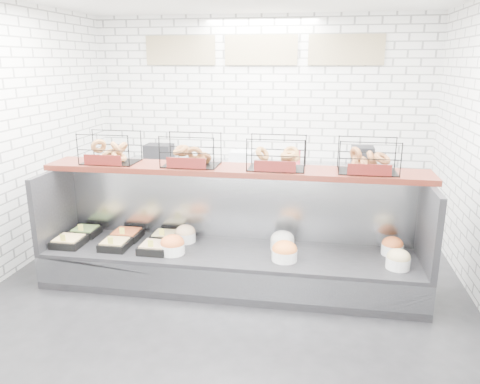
# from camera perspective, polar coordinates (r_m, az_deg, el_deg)

# --- Properties ---
(ground) EXTENTS (5.50, 5.50, 0.00)m
(ground) POSITION_cam_1_polar(r_m,az_deg,el_deg) (4.93, -1.89, -12.74)
(ground) COLOR black
(ground) RESTS_ON ground
(room_shell) EXTENTS (5.02, 5.51, 3.01)m
(room_shell) POSITION_cam_1_polar(r_m,az_deg,el_deg) (4.94, -0.68, 12.33)
(room_shell) COLOR white
(room_shell) RESTS_ON ground
(display_case) EXTENTS (4.00, 0.90, 1.20)m
(display_case) POSITION_cam_1_polar(r_m,az_deg,el_deg) (5.10, -1.27, -7.68)
(display_case) COLOR black
(display_case) RESTS_ON ground
(bagel_shelf) EXTENTS (4.10, 0.50, 0.40)m
(bagel_shelf) POSITION_cam_1_polar(r_m,az_deg,el_deg) (4.95, -0.84, 4.29)
(bagel_shelf) COLOR #44150E
(bagel_shelf) RESTS_ON display_case
(prep_counter) EXTENTS (4.00, 0.60, 1.20)m
(prep_counter) POSITION_cam_1_polar(r_m,az_deg,el_deg) (6.99, 2.04, 0.08)
(prep_counter) COLOR #93969B
(prep_counter) RESTS_ON ground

